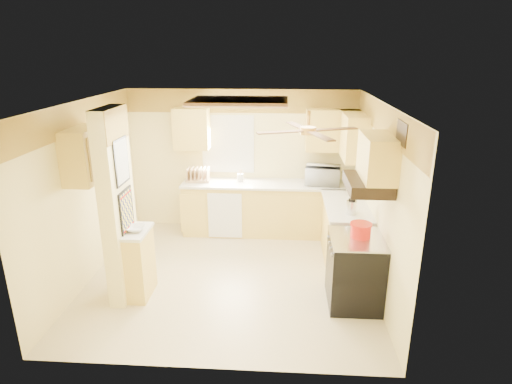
# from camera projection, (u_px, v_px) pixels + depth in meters

# --- Properties ---
(floor) EXTENTS (4.00, 4.00, 0.00)m
(floor) POSITION_uv_depth(u_px,v_px,m) (231.00, 276.00, 6.23)
(floor) COLOR beige
(floor) RESTS_ON ground
(ceiling) EXTENTS (4.00, 4.00, 0.00)m
(ceiling) POSITION_uv_depth(u_px,v_px,m) (227.00, 103.00, 5.43)
(ceiling) COLOR white
(ceiling) RESTS_ON wall_back
(wall_back) EXTENTS (4.00, 0.00, 4.00)m
(wall_back) POSITION_uv_depth(u_px,v_px,m) (242.00, 161.00, 7.63)
(wall_back) COLOR #F7E597
(wall_back) RESTS_ON floor
(wall_front) EXTENTS (4.00, 0.00, 4.00)m
(wall_front) POSITION_uv_depth(u_px,v_px,m) (204.00, 261.00, 4.03)
(wall_front) COLOR #F7E597
(wall_front) RESTS_ON floor
(wall_left) EXTENTS (0.00, 3.80, 3.80)m
(wall_left) POSITION_uv_depth(u_px,v_px,m) (87.00, 192.00, 5.96)
(wall_left) COLOR #F7E597
(wall_left) RESTS_ON floor
(wall_right) EXTENTS (0.00, 3.80, 3.80)m
(wall_right) POSITION_uv_depth(u_px,v_px,m) (378.00, 198.00, 5.71)
(wall_right) COLOR #F7E597
(wall_right) RESTS_ON floor
(wallpaper_border) EXTENTS (4.00, 0.02, 0.40)m
(wallpaper_border) POSITION_uv_depth(u_px,v_px,m) (242.00, 101.00, 7.28)
(wallpaper_border) COLOR gold
(wallpaper_border) RESTS_ON wall_back
(partition_column) EXTENTS (0.20, 0.70, 2.50)m
(partition_column) POSITION_uv_depth(u_px,v_px,m) (118.00, 207.00, 5.40)
(partition_column) COLOR #F7E597
(partition_column) RESTS_ON floor
(partition_ledge) EXTENTS (0.25, 0.55, 0.90)m
(partition_ledge) POSITION_uv_depth(u_px,v_px,m) (140.00, 264.00, 5.64)
(partition_ledge) COLOR #F5D664
(partition_ledge) RESTS_ON floor
(ledge_top) EXTENTS (0.28, 0.58, 0.04)m
(ledge_top) POSITION_uv_depth(u_px,v_px,m) (137.00, 232.00, 5.49)
(ledge_top) COLOR silver
(ledge_top) RESTS_ON partition_ledge
(lower_cabinets_back) EXTENTS (3.00, 0.60, 0.90)m
(lower_cabinets_back) POSITION_uv_depth(u_px,v_px,m) (269.00, 209.00, 7.57)
(lower_cabinets_back) COLOR #F5D664
(lower_cabinets_back) RESTS_ON floor
(lower_cabinets_right) EXTENTS (0.60, 1.40, 0.90)m
(lower_cabinets_right) POSITION_uv_depth(u_px,v_px,m) (345.00, 234.00, 6.55)
(lower_cabinets_right) COLOR #F5D664
(lower_cabinets_right) RESTS_ON floor
(countertop_back) EXTENTS (3.04, 0.64, 0.04)m
(countertop_back) POSITION_uv_depth(u_px,v_px,m) (269.00, 184.00, 7.41)
(countertop_back) COLOR silver
(countertop_back) RESTS_ON lower_cabinets_back
(countertop_right) EXTENTS (0.64, 1.44, 0.04)m
(countertop_right) POSITION_uv_depth(u_px,v_px,m) (346.00, 205.00, 6.40)
(countertop_right) COLOR silver
(countertop_right) RESTS_ON lower_cabinets_right
(dishwasher_panel) EXTENTS (0.58, 0.02, 0.80)m
(dishwasher_panel) POSITION_uv_depth(u_px,v_px,m) (225.00, 216.00, 7.33)
(dishwasher_panel) COLOR white
(dishwasher_panel) RESTS_ON lower_cabinets_back
(window) EXTENTS (0.92, 0.02, 1.02)m
(window) POSITION_uv_depth(u_px,v_px,m) (228.00, 144.00, 7.54)
(window) COLOR white
(window) RESTS_ON wall_back
(upper_cab_back_left) EXTENTS (0.60, 0.35, 0.70)m
(upper_cab_back_left) POSITION_uv_depth(u_px,v_px,m) (192.00, 129.00, 7.32)
(upper_cab_back_left) COLOR #F5D664
(upper_cab_back_left) RESTS_ON wall_back
(upper_cab_back_right) EXTENTS (0.90, 0.35, 0.70)m
(upper_cab_back_right) POSITION_uv_depth(u_px,v_px,m) (333.00, 130.00, 7.18)
(upper_cab_back_right) COLOR #F5D664
(upper_cab_back_right) RESTS_ON wall_back
(upper_cab_right) EXTENTS (0.35, 1.00, 0.70)m
(upper_cab_right) POSITION_uv_depth(u_px,v_px,m) (354.00, 136.00, 6.71)
(upper_cab_right) COLOR #F5D664
(upper_cab_right) RESTS_ON wall_right
(upper_cab_left_wall) EXTENTS (0.35, 0.75, 0.70)m
(upper_cab_left_wall) POSITION_uv_depth(u_px,v_px,m) (85.00, 155.00, 5.52)
(upper_cab_left_wall) COLOR #F5D664
(upper_cab_left_wall) RESTS_ON wall_left
(upper_cab_over_stove) EXTENTS (0.35, 0.76, 0.52)m
(upper_cab_over_stove) POSITION_uv_depth(u_px,v_px,m) (378.00, 157.00, 4.98)
(upper_cab_over_stove) COLOR #F5D664
(upper_cab_over_stove) RESTS_ON wall_right
(stove) EXTENTS (0.68, 0.77, 0.92)m
(stove) POSITION_uv_depth(u_px,v_px,m) (355.00, 270.00, 5.46)
(stove) COLOR black
(stove) RESTS_ON floor
(range_hood) EXTENTS (0.50, 0.76, 0.14)m
(range_hood) POSITION_uv_depth(u_px,v_px,m) (368.00, 184.00, 5.09)
(range_hood) COLOR black
(range_hood) RESTS_ON upper_cab_over_stove
(poster_menu) EXTENTS (0.02, 0.42, 0.57)m
(poster_menu) POSITION_uv_depth(u_px,v_px,m) (121.00, 161.00, 5.20)
(poster_menu) COLOR black
(poster_menu) RESTS_ON partition_column
(poster_nashville) EXTENTS (0.02, 0.42, 0.57)m
(poster_nashville) POSITION_uv_depth(u_px,v_px,m) (127.00, 211.00, 5.40)
(poster_nashville) COLOR black
(poster_nashville) RESTS_ON partition_column
(ceiling_light_panel) EXTENTS (1.35, 0.95, 0.06)m
(ceiling_light_panel) POSITION_uv_depth(u_px,v_px,m) (239.00, 102.00, 5.91)
(ceiling_light_panel) COLOR brown
(ceiling_light_panel) RESTS_ON ceiling
(ceiling_fan) EXTENTS (1.15, 1.15, 0.26)m
(ceiling_fan) POSITION_uv_depth(u_px,v_px,m) (308.00, 130.00, 4.78)
(ceiling_fan) COLOR gold
(ceiling_fan) RESTS_ON ceiling
(vent_grate) EXTENTS (0.02, 0.40, 0.25)m
(vent_grate) POSITION_uv_depth(u_px,v_px,m) (402.00, 133.00, 4.52)
(vent_grate) COLOR black
(vent_grate) RESTS_ON wall_right
(microwave) EXTENTS (0.62, 0.46, 0.32)m
(microwave) POSITION_uv_depth(u_px,v_px,m) (323.00, 175.00, 7.29)
(microwave) COLOR white
(microwave) RESTS_ON countertop_back
(bowl) EXTENTS (0.25, 0.25, 0.06)m
(bowl) POSITION_uv_depth(u_px,v_px,m) (136.00, 229.00, 5.45)
(bowl) COLOR white
(bowl) RESTS_ON ledge_top
(dutch_oven) EXTENTS (0.27, 0.27, 0.18)m
(dutch_oven) POSITION_uv_depth(u_px,v_px,m) (361.00, 230.00, 5.32)
(dutch_oven) COLOR red
(dutch_oven) RESTS_ON stove
(kettle) EXTENTS (0.15, 0.15, 0.22)m
(kettle) POSITION_uv_depth(u_px,v_px,m) (351.00, 207.00, 5.99)
(kettle) COLOR silver
(kettle) RESTS_ON countertop_right
(dish_rack) EXTENTS (0.42, 0.32, 0.23)m
(dish_rack) POSITION_uv_depth(u_px,v_px,m) (198.00, 176.00, 7.50)
(dish_rack) COLOR tan
(dish_rack) RESTS_ON countertop_back
(utensil_crock) EXTENTS (0.11, 0.11, 0.21)m
(utensil_crock) POSITION_uv_depth(u_px,v_px,m) (240.00, 178.00, 7.47)
(utensil_crock) COLOR white
(utensil_crock) RESTS_ON countertop_back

